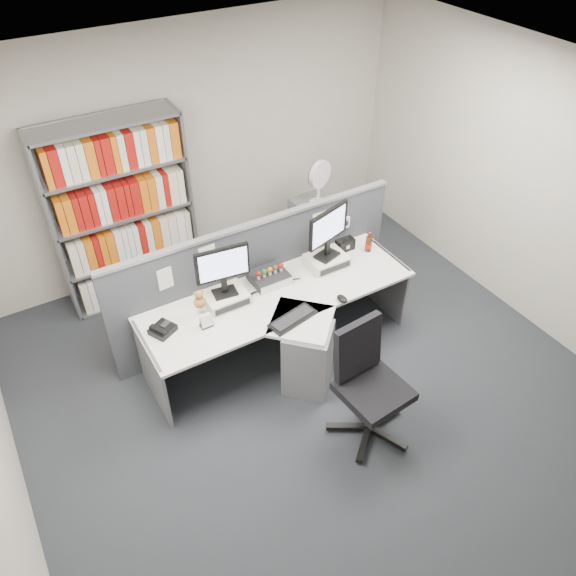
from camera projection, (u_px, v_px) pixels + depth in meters
ground at (325, 405)px, 5.15m from camera, size 5.50×5.50×0.00m
room_shell at (335, 244)px, 4.01m from camera, size 5.04×5.54×2.72m
partition at (257, 276)px, 5.56m from camera, size 3.00×0.08×1.27m
desk at (291, 330)px, 5.25m from camera, size 2.60×1.20×0.72m
monitor_riser_left at (226, 298)px, 5.12m from camera, size 0.38×0.31×0.10m
monitor_riser_right at (327, 260)px, 5.55m from camera, size 0.38×0.31×0.10m
monitor_left at (223, 267)px, 4.90m from camera, size 0.48×0.18×0.49m
monitor_right at (328, 229)px, 5.32m from camera, size 0.50×0.22×0.52m
desktop_pc at (269, 277)px, 5.36m from camera, size 0.34×0.30×0.09m
figurines at (270, 270)px, 5.28m from camera, size 0.29×0.05×0.09m
keyboard at (293, 319)px, 4.96m from camera, size 0.47×0.26×0.03m
mouse at (342, 299)px, 5.15m from camera, size 0.08×0.12×0.05m
desk_phone at (162, 330)px, 4.83m from camera, size 0.25×0.25×0.08m
desk_calendar at (206, 321)px, 4.87m from camera, size 0.11×0.08×0.13m
plush_toy at (200, 300)px, 4.90m from camera, size 0.11×0.11×0.18m
speaker at (345, 244)px, 5.74m from camera, size 0.18×0.10×0.12m
cola_bottle at (369, 244)px, 5.71m from camera, size 0.07×0.07×0.22m
shelving_unit at (123, 216)px, 5.79m from camera, size 1.41×0.40×2.00m
filing_cabinet at (317, 230)px, 6.72m from camera, size 0.45×0.61×0.70m
desk_fan at (319, 177)px, 6.27m from camera, size 0.33×0.20×0.55m
office_chair at (367, 380)px, 4.62m from camera, size 0.70×0.71×1.07m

